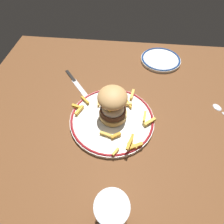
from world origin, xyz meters
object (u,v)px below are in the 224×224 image
burger (113,104)px  water_glass (112,212)px  dinner_plate (112,119)px  knife (74,80)px  spoon (221,110)px  side_plate (161,59)px

burger → water_glass: size_ratio=1.07×
dinner_plate → knife: bearing=133.6°
spoon → side_plate: bearing=126.1°
side_plate → dinner_plate: bearing=-117.3°
water_glass → dinner_plate: bearing=96.0°
dinner_plate → spoon: 39.00cm
dinner_plate → burger: 6.30cm
water_glass → spoon: (35.05, 37.43, -4.22)cm
dinner_plate → knife: 25.36cm
water_glass → side_plate: bearing=76.6°
spoon → dinner_plate: bearing=-167.5°
side_plate → knife: side_plate is taller
dinner_plate → side_plate: same height
water_glass → side_plate: size_ratio=0.59×
burger → water_glass: (2.93, -30.34, -2.42)cm
water_glass → spoon: bearing=46.9°
burger → side_plate: burger is taller
dinner_plate → burger: bearing=86.0°
burger → spoon: (37.98, 7.09, -6.63)cm
burger → water_glass: bearing=-84.5°
dinner_plate → water_glass: (3.03, -29.01, 3.74)cm
burger → spoon: size_ratio=0.90×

